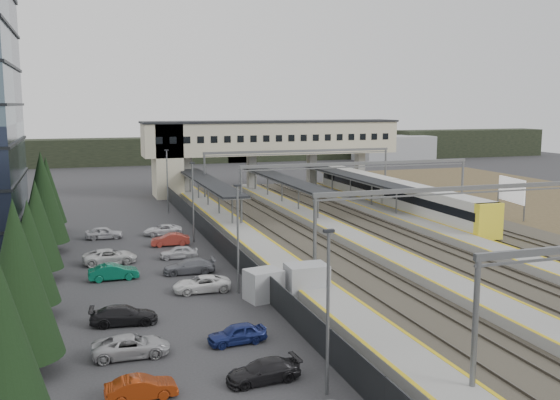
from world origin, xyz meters
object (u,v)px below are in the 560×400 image
object	(u,v)px
relay_cabin_near	(307,281)
billboard	(512,191)
footbridge	(256,142)
relay_cabin_far	(264,285)
train	(393,195)

from	to	relation	value
relay_cabin_near	billboard	bearing A→B (deg)	31.95
relay_cabin_near	footbridge	distance (m)	54.08
relay_cabin_far	train	bearing A→B (deg)	48.79
footbridge	billboard	xyz separation A→B (m)	(23.29, -30.90, -4.62)
relay_cabin_near	train	bearing A→B (deg)	52.60
relay_cabin_far	billboard	bearing A→B (deg)	29.37
relay_cabin_near	train	size ratio (longest dim) A/B	0.07
footbridge	relay_cabin_near	bearing A→B (deg)	-102.13
train	billboard	bearing A→B (deg)	-40.15
relay_cabin_near	train	distance (m)	38.83
footbridge	train	world-z (taller)	footbridge
relay_cabin_far	billboard	distance (m)	43.30
relay_cabin_near	relay_cabin_far	xyz separation A→B (m)	(-3.12, 0.35, -0.11)
footbridge	billboard	world-z (taller)	footbridge
relay_cabin_far	billboard	size ratio (longest dim) A/B	0.48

